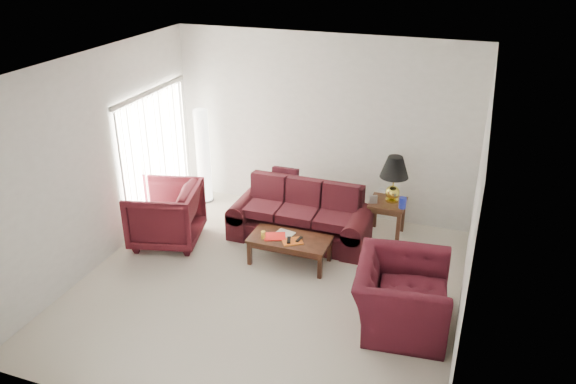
# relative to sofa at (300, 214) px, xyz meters

# --- Properties ---
(floor) EXTENTS (5.00, 5.00, 0.00)m
(floor) POSITION_rel_sofa_xyz_m (0.00, -1.38, -0.44)
(floor) COLOR beige
(floor) RESTS_ON ground
(blinds) EXTENTS (0.10, 2.00, 2.16)m
(blinds) POSITION_rel_sofa_xyz_m (-2.42, -0.08, 0.64)
(blinds) COLOR silver
(blinds) RESTS_ON ground
(sofa) EXTENTS (2.20, 1.09, 0.87)m
(sofa) POSITION_rel_sofa_xyz_m (0.00, 0.00, 0.00)
(sofa) COLOR black
(sofa) RESTS_ON ground
(throw_pillow) EXTENTS (0.43, 0.22, 0.45)m
(throw_pillow) POSITION_rel_sofa_xyz_m (-0.44, 0.55, 0.27)
(throw_pillow) COLOR black
(throw_pillow) RESTS_ON sofa
(end_table) EXTENTS (0.57, 0.57, 0.59)m
(end_table) POSITION_rel_sofa_xyz_m (1.25, 0.58, -0.14)
(end_table) COLOR brown
(end_table) RESTS_ON ground
(table_lamp) EXTENTS (0.48, 0.48, 0.74)m
(table_lamp) POSITION_rel_sofa_xyz_m (1.30, 0.62, 0.53)
(table_lamp) COLOR gold
(table_lamp) RESTS_ON end_table
(clock) EXTENTS (0.13, 0.09, 0.12)m
(clock) POSITION_rel_sofa_xyz_m (1.04, 0.45, 0.22)
(clock) COLOR #B8B7BC
(clock) RESTS_ON end_table
(blue_canister) EXTENTS (0.12, 0.12, 0.17)m
(blue_canister) POSITION_rel_sofa_xyz_m (1.49, 0.43, 0.24)
(blue_canister) COLOR #17259B
(blue_canister) RESTS_ON end_table
(picture_frame) EXTENTS (0.15, 0.18, 0.06)m
(picture_frame) POSITION_rel_sofa_xyz_m (1.13, 0.79, 0.24)
(picture_frame) COLOR #B9B9BD
(picture_frame) RESTS_ON end_table
(floor_lamp) EXTENTS (0.35, 0.35, 1.71)m
(floor_lamp) POSITION_rel_sofa_xyz_m (-2.02, 0.74, 0.42)
(floor_lamp) COLOR white
(floor_lamp) RESTS_ON ground
(armchair_left) EXTENTS (1.25, 1.23, 0.94)m
(armchair_left) POSITION_rel_sofa_xyz_m (-1.91, -0.76, 0.03)
(armchair_left) COLOR #3E0E15
(armchair_left) RESTS_ON ground
(armchair_right) EXTENTS (1.22, 1.36, 0.82)m
(armchair_right) POSITION_rel_sofa_xyz_m (1.82, -1.55, -0.03)
(armchair_right) COLOR #3B0D17
(armchair_right) RESTS_ON ground
(coffee_table) EXTENTS (1.18, 0.63, 0.40)m
(coffee_table) POSITION_rel_sofa_xyz_m (0.09, -0.70, -0.23)
(coffee_table) COLOR black
(coffee_table) RESTS_ON ground
(magazine_red) EXTENTS (0.37, 0.32, 0.02)m
(magazine_red) POSITION_rel_sofa_xyz_m (-0.13, -0.74, -0.02)
(magazine_red) COLOR red
(magazine_red) RESTS_ON coffee_table
(magazine_white) EXTENTS (0.29, 0.24, 0.01)m
(magazine_white) POSITION_rel_sofa_xyz_m (-0.02, -0.60, -0.03)
(magazine_white) COLOR beige
(magazine_white) RESTS_ON coffee_table
(magazine_orange) EXTENTS (0.35, 0.33, 0.02)m
(magazine_orange) POSITION_rel_sofa_xyz_m (0.15, -0.78, -0.02)
(magazine_orange) COLOR orange
(magazine_orange) RESTS_ON coffee_table
(remote_a) EXTENTS (0.10, 0.18, 0.02)m
(remote_a) POSITION_rel_sofa_xyz_m (0.11, -0.80, -0.00)
(remote_a) COLOR black
(remote_a) RESTS_ON coffee_table
(remote_b) EXTENTS (0.07, 0.16, 0.02)m
(remote_b) POSITION_rel_sofa_xyz_m (0.24, -0.72, -0.01)
(remote_b) COLOR black
(remote_b) RESTS_ON coffee_table
(yellow_glass) EXTENTS (0.07, 0.07, 0.11)m
(yellow_glass) POSITION_rel_sofa_xyz_m (-0.27, -0.82, 0.02)
(yellow_glass) COLOR yellow
(yellow_glass) RESTS_ON coffee_table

